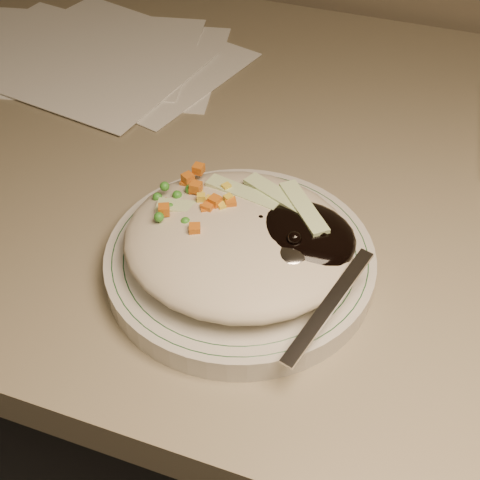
% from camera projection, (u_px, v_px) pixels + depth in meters
% --- Properties ---
extents(desk, '(1.40, 0.70, 0.74)m').
position_uv_depth(desk, '(349.00, 302.00, 0.82)').
color(desk, gray).
rests_on(desk, ground).
extents(plate, '(0.23, 0.23, 0.02)m').
position_uv_depth(plate, '(240.00, 262.00, 0.58)').
color(plate, silver).
rests_on(plate, desk).
extents(plate_rim, '(0.22, 0.22, 0.00)m').
position_uv_depth(plate_rim, '(240.00, 254.00, 0.57)').
color(plate_rim, '#144723').
rests_on(plate_rim, plate).
extents(meal, '(0.21, 0.19, 0.05)m').
position_uv_depth(meal, '(245.00, 237.00, 0.55)').
color(meal, '#B6AC93').
rests_on(meal, plate).
extents(papers, '(0.40, 0.30, 0.00)m').
position_uv_depth(papers, '(93.00, 56.00, 0.85)').
color(papers, white).
rests_on(papers, desk).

